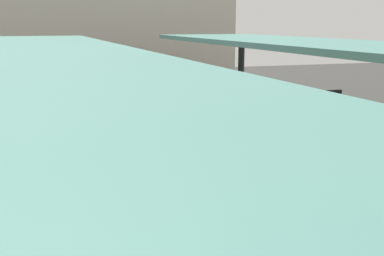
# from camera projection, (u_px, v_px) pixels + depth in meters

# --- Properties ---
(ground_plane) EXTENTS (80.00, 80.00, 0.00)m
(ground_plane) POSITION_uv_depth(u_px,v_px,m) (226.00, 242.00, 10.69)
(ground_plane) COLOR #383835
(platform_left) EXTENTS (4.40, 28.00, 1.00)m
(platform_left) POSITION_uv_depth(u_px,v_px,m) (47.00, 247.00, 9.39)
(platform_left) COLOR #9E9E99
(platform_left) RESTS_ON ground_plane
(platform_right) EXTENTS (4.40, 28.00, 1.00)m
(platform_right) POSITION_uv_depth(u_px,v_px,m) (369.00, 201.00, 11.78)
(platform_right) COLOR #9E9E99
(platform_right) RESTS_ON ground_plane
(track_ballast) EXTENTS (3.20, 28.00, 0.20)m
(track_ballast) POSITION_uv_depth(u_px,v_px,m) (226.00, 238.00, 10.67)
(track_ballast) COLOR #423F3D
(track_ballast) RESTS_ON ground_plane
(rail_near_side) EXTENTS (0.08, 28.00, 0.14)m
(rail_near_side) POSITION_uv_depth(u_px,v_px,m) (196.00, 236.00, 10.41)
(rail_near_side) COLOR slate
(rail_near_side) RESTS_ON track_ballast
(rail_far_side) EXTENTS (0.08, 28.00, 0.14)m
(rail_far_side) POSITION_uv_depth(u_px,v_px,m) (256.00, 227.00, 10.86)
(rail_far_side) COLOR slate
(rail_far_side) RESTS_ON track_ballast
(commuter_train) EXTENTS (2.78, 13.62, 3.10)m
(commuter_train) POSITION_uv_depth(u_px,v_px,m) (153.00, 115.00, 16.34)
(commuter_train) COLOR #2D5633
(commuter_train) RESTS_ON track_ballast
(canopy_left) EXTENTS (4.18, 21.00, 3.26)m
(canopy_left) POSITION_uv_depth(u_px,v_px,m) (33.00, 55.00, 9.90)
(canopy_left) COLOR #333335
(canopy_left) RESTS_ON platform_left
(canopy_right) EXTENTS (4.18, 21.00, 3.28)m
(canopy_right) POSITION_uv_depth(u_px,v_px,m) (344.00, 48.00, 12.29)
(canopy_right) COLOR #333335
(canopy_right) RESTS_ON platform_right
(platform_sign) EXTENTS (0.90, 0.08, 2.21)m
(platform_sign) POSITION_uv_depth(u_px,v_px,m) (324.00, 115.00, 11.55)
(platform_sign) COLOR #262628
(platform_sign) RESTS_ON platform_right
(litter_bin) EXTENTS (0.44, 0.44, 0.80)m
(litter_bin) POSITION_uv_depth(u_px,v_px,m) (355.00, 149.00, 13.16)
(litter_bin) COLOR maroon
(litter_bin) RESTS_ON platform_right
(station_building_backdrop) EXTENTS (18.00, 6.00, 11.00)m
(station_building_backdrop) POSITION_uv_depth(u_px,v_px,m) (71.00, 10.00, 27.58)
(station_building_backdrop) COLOR beige
(station_building_backdrop) RESTS_ON ground_plane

